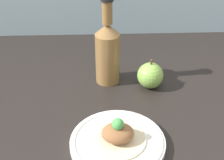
# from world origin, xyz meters

# --- Properties ---
(ground_plane) EXTENTS (1.80, 1.10, 0.04)m
(ground_plane) POSITION_xyz_m (0.00, 0.00, -0.02)
(ground_plane) COLOR black
(plate) EXTENTS (0.22, 0.22, 0.02)m
(plate) POSITION_xyz_m (-0.04, -0.10, 0.01)
(plate) COLOR white
(plate) RESTS_ON ground_plane
(plated_food) EXTENTS (0.13, 0.13, 0.06)m
(plated_food) POSITION_xyz_m (-0.04, -0.10, 0.04)
(plated_food) COLOR beige
(plated_food) RESTS_ON plate
(cider_bottle) EXTENTS (0.07, 0.07, 0.27)m
(cider_bottle) POSITION_xyz_m (-0.06, 0.18, 0.10)
(cider_bottle) COLOR olive
(cider_bottle) RESTS_ON ground_plane
(apple) EXTENTS (0.08, 0.08, 0.09)m
(apple) POSITION_xyz_m (0.07, 0.14, 0.04)
(apple) COLOR #84B74C
(apple) RESTS_ON ground_plane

